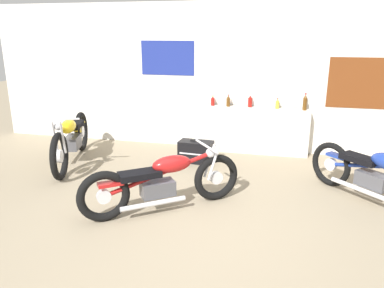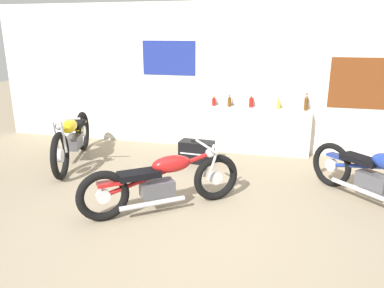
{
  "view_description": "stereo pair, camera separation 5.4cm",
  "coord_description": "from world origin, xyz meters",
  "px_view_note": "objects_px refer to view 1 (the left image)",
  "views": [
    {
      "loc": [
        0.99,
        -3.64,
        2.24
      ],
      "look_at": [
        -0.22,
        1.35,
        0.7
      ],
      "focal_mm": 35.0,
      "sensor_mm": 36.0,
      "label": 1
    },
    {
      "loc": [
        1.04,
        -3.63,
        2.24
      ],
      "look_at": [
        -0.22,
        1.35,
        0.7
      ],
      "focal_mm": 35.0,
      "sensor_mm": 36.0,
      "label": 2
    }
  ],
  "objects_px": {
    "motorcycle_red": "(163,181)",
    "bottle_left_center": "(228,101)",
    "motorcycle_blue": "(378,175)",
    "bottle_leftmost": "(213,101)",
    "hard_case_black": "(196,152)",
    "motorcycle_yellow": "(71,139)",
    "bottle_center": "(250,102)",
    "bottle_right_center": "(277,104)",
    "bottle_rightmost": "(305,103)"
  },
  "relations": [
    {
      "from": "motorcycle_red",
      "to": "bottle_left_center",
      "type": "bearing_deg",
      "value": 81.39
    },
    {
      "from": "motorcycle_blue",
      "to": "bottle_leftmost",
      "type": "bearing_deg",
      "value": 143.44
    },
    {
      "from": "bottle_leftmost",
      "to": "hard_case_black",
      "type": "distance_m",
      "value": 1.15
    },
    {
      "from": "motorcycle_red",
      "to": "hard_case_black",
      "type": "height_order",
      "value": "motorcycle_red"
    },
    {
      "from": "hard_case_black",
      "to": "motorcycle_red",
      "type": "bearing_deg",
      "value": -89.46
    },
    {
      "from": "motorcycle_blue",
      "to": "motorcycle_red",
      "type": "bearing_deg",
      "value": -162.81
    },
    {
      "from": "bottle_left_center",
      "to": "motorcycle_yellow",
      "type": "distance_m",
      "value": 2.95
    },
    {
      "from": "motorcycle_red",
      "to": "motorcycle_blue",
      "type": "xyz_separation_m",
      "value": [
        2.74,
        0.85,
        0.02
      ]
    },
    {
      "from": "bottle_center",
      "to": "motorcycle_blue",
      "type": "xyz_separation_m",
      "value": [
        1.9,
        -1.96,
        -0.57
      ]
    },
    {
      "from": "bottle_right_center",
      "to": "hard_case_black",
      "type": "distance_m",
      "value": 1.76
    },
    {
      "from": "bottle_leftmost",
      "to": "motorcycle_yellow",
      "type": "bearing_deg",
      "value": -147.94
    },
    {
      "from": "bottle_rightmost",
      "to": "bottle_center",
      "type": "bearing_deg",
      "value": 176.13
    },
    {
      "from": "bottle_left_center",
      "to": "motorcycle_red",
      "type": "relative_size",
      "value": 0.13
    },
    {
      "from": "bottle_leftmost",
      "to": "bottle_rightmost",
      "type": "bearing_deg",
      "value": -1.69
    },
    {
      "from": "bottle_right_center",
      "to": "bottle_rightmost",
      "type": "relative_size",
      "value": 0.63
    },
    {
      "from": "bottle_left_center",
      "to": "bottle_rightmost",
      "type": "bearing_deg",
      "value": -1.23
    },
    {
      "from": "bottle_leftmost",
      "to": "motorcycle_yellow",
      "type": "relative_size",
      "value": 0.09
    },
    {
      "from": "bottle_leftmost",
      "to": "bottle_right_center",
      "type": "height_order",
      "value": "bottle_right_center"
    },
    {
      "from": "bottle_leftmost",
      "to": "motorcycle_red",
      "type": "xyz_separation_m",
      "value": [
        -0.12,
        -2.79,
        -0.56
      ]
    },
    {
      "from": "bottle_rightmost",
      "to": "bottle_right_center",
      "type": "bearing_deg",
      "value": 176.67
    },
    {
      "from": "bottle_left_center",
      "to": "bottle_center",
      "type": "height_order",
      "value": "bottle_center"
    },
    {
      "from": "bottle_leftmost",
      "to": "bottle_right_center",
      "type": "relative_size",
      "value": 0.99
    },
    {
      "from": "bottle_left_center",
      "to": "bottle_rightmost",
      "type": "height_order",
      "value": "bottle_rightmost"
    },
    {
      "from": "bottle_center",
      "to": "bottle_rightmost",
      "type": "distance_m",
      "value": 1.0
    },
    {
      "from": "motorcycle_red",
      "to": "hard_case_black",
      "type": "relative_size",
      "value": 2.92
    },
    {
      "from": "motorcycle_yellow",
      "to": "motorcycle_blue",
      "type": "bearing_deg",
      "value": -6.18
    },
    {
      "from": "motorcycle_blue",
      "to": "bottle_rightmost",
      "type": "bearing_deg",
      "value": 115.7
    },
    {
      "from": "motorcycle_blue",
      "to": "motorcycle_yellow",
      "type": "bearing_deg",
      "value": 173.82
    },
    {
      "from": "bottle_leftmost",
      "to": "bottle_right_center",
      "type": "xyz_separation_m",
      "value": [
        1.22,
        -0.02,
        0.0
      ]
    },
    {
      "from": "bottle_center",
      "to": "motorcycle_red",
      "type": "distance_m",
      "value": 2.98
    },
    {
      "from": "bottle_rightmost",
      "to": "motorcycle_blue",
      "type": "relative_size",
      "value": 0.19
    },
    {
      "from": "bottle_center",
      "to": "motorcycle_blue",
      "type": "bearing_deg",
      "value": -45.81
    },
    {
      "from": "bottle_leftmost",
      "to": "bottle_right_center",
      "type": "bearing_deg",
      "value": -1.04
    },
    {
      "from": "motorcycle_yellow",
      "to": "hard_case_black",
      "type": "bearing_deg",
      "value": 15.17
    },
    {
      "from": "bottle_right_center",
      "to": "bottle_leftmost",
      "type": "bearing_deg",
      "value": 178.96
    },
    {
      "from": "bottle_center",
      "to": "hard_case_black",
      "type": "bearing_deg",
      "value": -134.91
    },
    {
      "from": "motorcycle_blue",
      "to": "bottle_center",
      "type": "bearing_deg",
      "value": 134.19
    },
    {
      "from": "bottle_right_center",
      "to": "motorcycle_blue",
      "type": "xyz_separation_m",
      "value": [
        1.39,
        -1.92,
        -0.55
      ]
    },
    {
      "from": "bottle_left_center",
      "to": "motorcycle_red",
      "type": "distance_m",
      "value": 2.86
    },
    {
      "from": "motorcycle_red",
      "to": "motorcycle_yellow",
      "type": "height_order",
      "value": "motorcycle_yellow"
    },
    {
      "from": "motorcycle_yellow",
      "to": "hard_case_black",
      "type": "height_order",
      "value": "motorcycle_yellow"
    },
    {
      "from": "bottle_left_center",
      "to": "bottle_right_center",
      "type": "xyz_separation_m",
      "value": [
        0.92,
        -0.0,
        -0.01
      ]
    },
    {
      "from": "bottle_right_center",
      "to": "bottle_rightmost",
      "type": "bearing_deg",
      "value": -3.33
    },
    {
      "from": "bottle_right_center",
      "to": "motorcycle_blue",
      "type": "height_order",
      "value": "bottle_right_center"
    },
    {
      "from": "bottle_left_center",
      "to": "motorcycle_yellow",
      "type": "height_order",
      "value": "bottle_left_center"
    },
    {
      "from": "motorcycle_yellow",
      "to": "bottle_center",
      "type": "bearing_deg",
      "value": 25.7
    },
    {
      "from": "bottle_left_center",
      "to": "motorcycle_red",
      "type": "xyz_separation_m",
      "value": [
        -0.42,
        -2.76,
        -0.58
      ]
    },
    {
      "from": "hard_case_black",
      "to": "bottle_rightmost",
      "type": "bearing_deg",
      "value": 23.12
    },
    {
      "from": "motorcycle_red",
      "to": "bottle_rightmost",
      "type": "bearing_deg",
      "value": 56.27
    },
    {
      "from": "motorcycle_red",
      "to": "motorcycle_yellow",
      "type": "distance_m",
      "value": 2.54
    }
  ]
}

